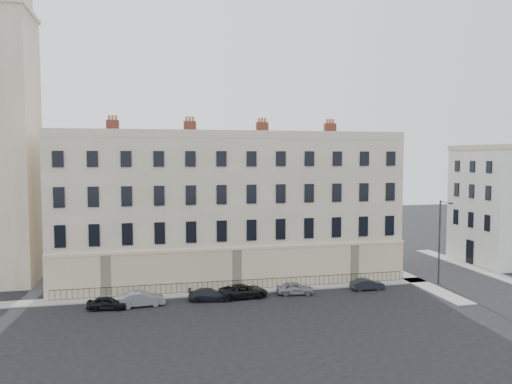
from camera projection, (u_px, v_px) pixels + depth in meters
The scene contains 14 objects.
ground at pixel (314, 302), 45.28m from camera, with size 160.00×160.00×0.00m, color black.
terrace at pixel (227, 208), 55.10m from camera, with size 36.22×12.22×17.00m.
adjacent_building at pixel (507, 207), 61.77m from camera, with size 10.00×10.00×14.00m, color silver.
pavement_terrace at pixel (198, 293), 47.98m from camera, with size 48.00×2.00×0.12m, color gray.
pavement_east_return at pixel (400, 274), 55.88m from camera, with size 2.00×24.00×0.12m, color gray.
pavement_adjacent at pixel (468, 266), 60.00m from camera, with size 2.00×20.00×0.12m, color gray.
railings at pixel (238, 285), 49.20m from camera, with size 35.00×0.04×0.96m.
car_a at pixel (107, 303), 43.11m from camera, with size 1.37×3.40×1.16m, color black.
car_b at pixel (141, 299), 44.07m from camera, with size 1.40×4.02×1.32m, color slate.
car_c at pixel (209, 295), 45.74m from camera, with size 1.58×3.89×1.13m, color black.
car_d at pixel (244, 291), 46.70m from camera, with size 2.10×4.56×1.27m, color black.
car_e at pixel (295, 288), 47.76m from camera, with size 1.43×3.56×1.21m, color gray.
car_f at pixel (367, 284), 49.46m from camera, with size 1.17×3.36×1.11m, color black.
streetlamp at pixel (440, 238), 51.32m from camera, with size 0.40×1.89×8.73m.
Camera 1 is at (-14.77, -42.24, 13.27)m, focal length 35.00 mm.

